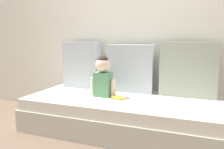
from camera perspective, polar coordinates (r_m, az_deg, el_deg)
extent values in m
plane|color=brown|center=(2.48, 2.41, -14.22)|extent=(12.00, 12.00, 0.00)
cube|color=silver|center=(2.83, 6.28, 14.59)|extent=(5.29, 0.10, 2.51)
cube|color=beige|center=(2.44, 2.43, -11.64)|extent=(2.09, 0.87, 0.24)
cube|color=silver|center=(2.38, 2.46, -7.57)|extent=(2.03, 0.84, 0.12)
cube|color=#B2BCC6|center=(2.86, -7.81, 2.48)|extent=(0.47, 0.16, 0.59)
cube|color=#B2BCC6|center=(2.62, 4.79, 1.59)|extent=(0.55, 0.16, 0.56)
cube|color=#99A393|center=(2.52, 19.13, 1.23)|extent=(0.60, 0.16, 0.59)
cube|color=#568E66|center=(2.41, -2.33, -2.55)|extent=(0.19, 0.15, 0.27)
sphere|color=beige|center=(2.38, -2.36, 2.52)|extent=(0.16, 0.16, 0.16)
sphere|color=#2D231E|center=(2.37, -2.37, 3.40)|extent=(0.13, 0.13, 0.13)
cylinder|color=beige|center=(2.47, -4.87, -3.10)|extent=(0.06, 0.06, 0.20)
cylinder|color=beige|center=(2.38, 0.32, -3.55)|extent=(0.06, 0.06, 0.20)
ellipsoid|color=yellow|center=(2.31, 1.58, -5.97)|extent=(0.17, 0.06, 0.04)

